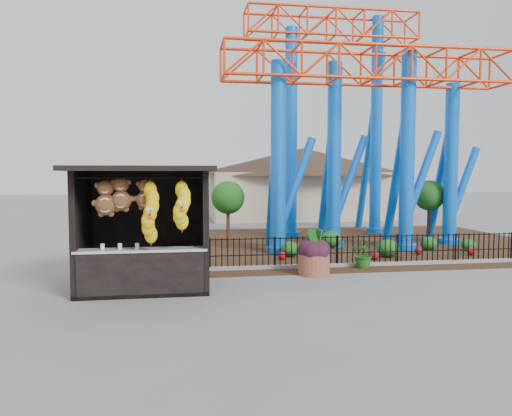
{
  "coord_description": "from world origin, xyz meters",
  "views": [
    {
      "loc": [
        -2.11,
        -11.92,
        2.95
      ],
      "look_at": [
        -0.02,
        1.5,
        2.0
      ],
      "focal_mm": 35.0,
      "sensor_mm": 36.0,
      "label": 1
    }
  ],
  "objects": [
    {
      "name": "potted_plant",
      "position": [
        3.57,
        2.7,
        0.45
      ],
      "size": [
        0.96,
        0.89,
        0.89
      ],
      "primitive_type": "imported",
      "rotation": [
        0.0,
        0.0,
        -0.27
      ],
      "color": "#2A5D1B",
      "rests_on": "ground"
    },
    {
      "name": "curb",
      "position": [
        4.0,
        3.0,
        0.06
      ],
      "size": [
        18.0,
        0.18,
        0.12
      ],
      "primitive_type": "cube",
      "color": "gray",
      "rests_on": "ground"
    },
    {
      "name": "pavilion",
      "position": [
        6.0,
        20.0,
        3.07
      ],
      "size": [
        15.0,
        15.0,
        4.8
      ],
      "color": "#BFAD8C",
      "rests_on": "ground"
    },
    {
      "name": "landscaping",
      "position": [
        4.81,
        5.58,
        0.3
      ],
      "size": [
        7.81,
        3.51,
        0.66
      ],
      "color": "#1B5118",
      "rests_on": "mulch_bed"
    },
    {
      "name": "roller_coaster",
      "position": [
        5.12,
        8.23,
        6.44
      ],
      "size": [
        11.0,
        6.37,
        10.82
      ],
      "color": "blue",
      "rests_on": "ground"
    },
    {
      "name": "picket_fence",
      "position": [
        4.9,
        3.0,
        0.5
      ],
      "size": [
        12.2,
        0.06,
        1.0
      ],
      "primitive_type": null,
      "color": "black",
      "rests_on": "ground"
    },
    {
      "name": "planter_foliage",
      "position": [
        1.75,
        1.97,
        0.93
      ],
      "size": [
        0.7,
        0.7,
        0.64
      ],
      "primitive_type": "ellipsoid",
      "color": "black",
      "rests_on": "terracotta_planter"
    },
    {
      "name": "terracotta_planter",
      "position": [
        1.75,
        1.97,
        0.3
      ],
      "size": [
        1.05,
        1.05,
        0.61
      ],
      "primitive_type": "cylinder",
      "rotation": [
        0.0,
        0.0,
        0.17
      ],
      "color": "brown",
      "rests_on": "ground"
    },
    {
      "name": "ground",
      "position": [
        0.0,
        0.0,
        0.0
      ],
      "size": [
        120.0,
        120.0,
        0.0
      ],
      "primitive_type": "plane",
      "color": "slate",
      "rests_on": "ground"
    },
    {
      "name": "prize_booth",
      "position": [
        -3.0,
        0.89,
        1.54
      ],
      "size": [
        3.5,
        3.4,
        3.12
      ],
      "color": "black",
      "rests_on": "ground"
    },
    {
      "name": "mulch_bed",
      "position": [
        4.0,
        8.0,
        0.01
      ],
      "size": [
        18.0,
        12.0,
        0.02
      ],
      "primitive_type": "cube",
      "color": "#331E11",
      "rests_on": "ground"
    }
  ]
}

